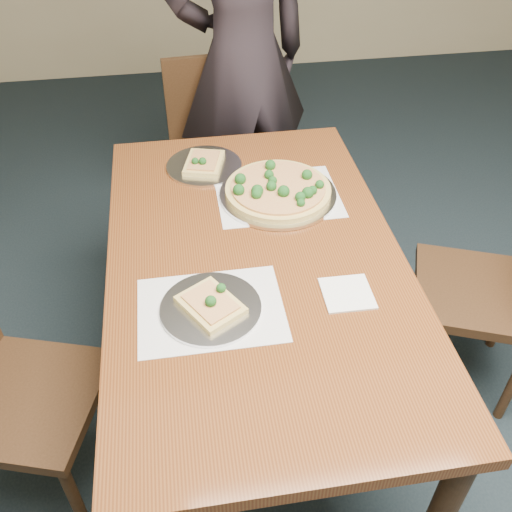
{
  "coord_description": "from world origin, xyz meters",
  "views": [
    {
      "loc": [
        -0.67,
        -0.49,
        1.89
      ],
      "look_at": [
        -0.47,
        0.8,
        0.75
      ],
      "focal_mm": 40.0,
      "sensor_mm": 36.0,
      "label": 1
    }
  ],
  "objects": [
    {
      "name": "chair_far",
      "position": [
        -0.48,
        1.88,
        0.52
      ],
      "size": [
        0.45,
        0.45,
        0.91
      ],
      "rotation": [
        0.0,
        0.0,
        0.07
      ],
      "color": "black",
      "rests_on": "ground"
    },
    {
      "name": "diner",
      "position": [
        -0.34,
        1.95,
        0.9
      ],
      "size": [
        0.75,
        0.59,
        1.79
      ],
      "primitive_type": "imported",
      "rotation": [
        0.0,
        0.0,
        3.41
      ],
      "color": "black",
      "rests_on": "ground"
    },
    {
      "name": "napkin",
      "position": [
        -0.24,
        0.6,
        0.75
      ],
      "size": [
        0.14,
        0.14,
        0.01
      ],
      "primitive_type": "cube",
      "rotation": [
        0.0,
        0.0,
        -0.02
      ],
      "color": "white",
      "rests_on": "dining_table"
    },
    {
      "name": "dining_table",
      "position": [
        -0.47,
        0.8,
        0.66
      ],
      "size": [
        0.9,
        1.5,
        0.75
      ],
      "color": "#502610",
      "rests_on": "ground"
    },
    {
      "name": "pizza_pan",
      "position": [
        -0.34,
        1.1,
        0.77
      ],
      "size": [
        0.4,
        0.4,
        0.07
      ],
      "color": "silver",
      "rests_on": "dining_table"
    },
    {
      "name": "slice_plate_near",
      "position": [
        -0.62,
        0.6,
        0.76
      ],
      "size": [
        0.28,
        0.28,
        0.06
      ],
      "color": "silver",
      "rests_on": "dining_table"
    },
    {
      "name": "placemat_main",
      "position": [
        -0.34,
        1.11,
        0.75
      ],
      "size": [
        0.42,
        0.32,
        0.0
      ],
      "primitive_type": "cube",
      "color": "white",
      "rests_on": "dining_table"
    },
    {
      "name": "placemat_near",
      "position": [
        -0.62,
        0.6,
        0.75
      ],
      "size": [
        0.4,
        0.3,
        0.0
      ],
      "primitive_type": "cube",
      "color": "white",
      "rests_on": "dining_table"
    },
    {
      "name": "slice_plate_far",
      "position": [
        -0.58,
        1.33,
        0.76
      ],
      "size": [
        0.28,
        0.28,
        0.06
      ],
      "color": "silver",
      "rests_on": "dining_table"
    },
    {
      "name": "chair_right",
      "position": [
        0.41,
        0.8,
        0.52
      ],
      "size": [
        0.54,
        0.54,
        0.91
      ],
      "rotation": [
        0.0,
        0.0,
        -1.95
      ],
      "color": "black",
      "rests_on": "ground"
    }
  ]
}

